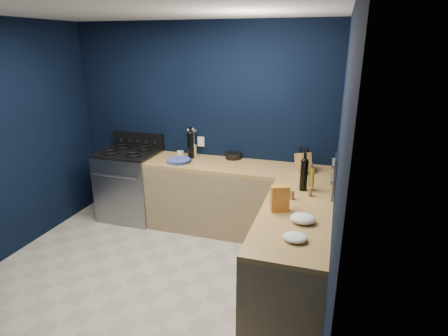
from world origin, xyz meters
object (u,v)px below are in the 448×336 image
at_px(plate_stack, 179,161).
at_px(knife_block, 303,162).
at_px(gas_range, 131,186).
at_px(crouton_bag, 280,199).
at_px(utensil_crock, 192,150).

bearing_deg(plate_stack, knife_block, 3.35).
height_order(gas_range, knife_block, knife_block).
bearing_deg(crouton_bag, plate_stack, 121.11).
bearing_deg(knife_block, gas_range, 149.60).
bearing_deg(gas_range, utensil_crock, 18.14).
xyz_separation_m(utensil_crock, crouton_bag, (1.40, -1.40, 0.05)).
xyz_separation_m(utensil_crock, knife_block, (1.49, -0.26, 0.04)).
xyz_separation_m(gas_range, utensil_crock, (0.82, 0.27, 0.51)).
distance_m(gas_range, knife_block, 2.38).
height_order(utensil_crock, knife_block, knife_block).
height_order(knife_block, crouton_bag, knife_block).
distance_m(gas_range, crouton_bag, 2.55).
bearing_deg(knife_block, utensil_crock, 139.44).
bearing_deg(utensil_crock, gas_range, -161.86).
xyz_separation_m(plate_stack, crouton_bag, (1.44, -1.05, 0.10)).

